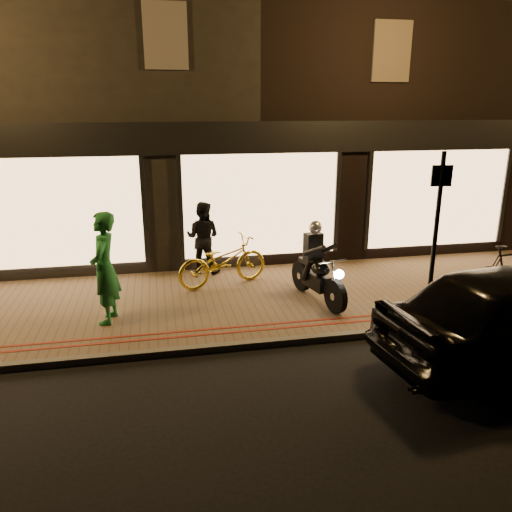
{
  "coord_description": "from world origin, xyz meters",
  "views": [
    {
      "loc": [
        -2.36,
        -7.24,
        3.82
      ],
      "look_at": [
        -0.58,
        1.62,
        1.1
      ],
      "focal_mm": 35.0,
      "sensor_mm": 36.0,
      "label": 1
    }
  ],
  "objects_px": {
    "sign_post": "(436,230)",
    "person_green": "(105,268)",
    "bicycle_gold": "(223,261)",
    "motorcycle": "(317,270)"
  },
  "relations": [
    {
      "from": "bicycle_gold",
      "to": "person_green",
      "type": "distance_m",
      "value": 2.75
    },
    {
      "from": "motorcycle",
      "to": "bicycle_gold",
      "type": "relative_size",
      "value": 0.95
    },
    {
      "from": "motorcycle",
      "to": "person_green",
      "type": "distance_m",
      "value": 3.99
    },
    {
      "from": "bicycle_gold",
      "to": "person_green",
      "type": "relative_size",
      "value": 1.02
    },
    {
      "from": "sign_post",
      "to": "bicycle_gold",
      "type": "bearing_deg",
      "value": 142.13
    },
    {
      "from": "person_green",
      "to": "sign_post",
      "type": "bearing_deg",
      "value": 87.92
    },
    {
      "from": "sign_post",
      "to": "person_green",
      "type": "xyz_separation_m",
      "value": [
        -5.6,
        1.11,
        -0.68
      ]
    },
    {
      "from": "sign_post",
      "to": "bicycle_gold",
      "type": "relative_size",
      "value": 1.48
    },
    {
      "from": "motorcycle",
      "to": "sign_post",
      "type": "height_order",
      "value": "sign_post"
    },
    {
      "from": "bicycle_gold",
      "to": "person_green",
      "type": "xyz_separation_m",
      "value": [
        -2.27,
        -1.49,
        0.47
      ]
    }
  ]
}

